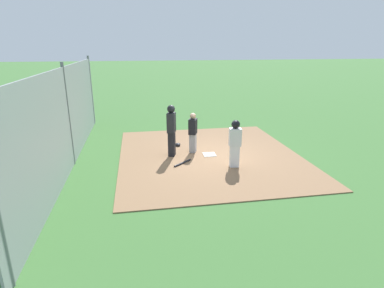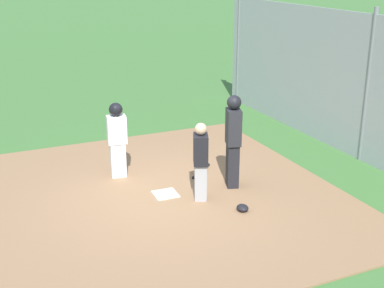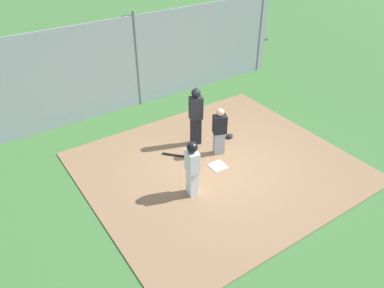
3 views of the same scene
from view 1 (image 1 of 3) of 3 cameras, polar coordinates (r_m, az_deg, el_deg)
ground_plane at (r=11.38m, az=3.18°, el=-2.11°), size 140.00×140.00×0.00m
dirt_infield at (r=11.38m, az=3.18°, el=-2.04°), size 7.20×6.40×0.03m
home_plate at (r=11.37m, az=3.19°, el=-1.92°), size 0.46×0.46×0.02m
catcher at (r=11.44m, az=0.16°, el=2.15°), size 0.45×0.39×1.48m
umpire at (r=11.01m, az=-3.77°, el=2.71°), size 0.44×0.37×1.84m
runner at (r=10.09m, az=7.87°, el=0.57°), size 0.32×0.42×1.56m
baseball_bat at (r=10.50m, az=-1.74°, el=-3.48°), size 0.58×0.65×0.06m
catcher_mask at (r=12.31m, az=-2.60°, el=-0.10°), size 0.24×0.20×0.12m
backstop_fence at (r=10.89m, az=-21.66°, el=4.52°), size 12.00×0.10×3.35m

